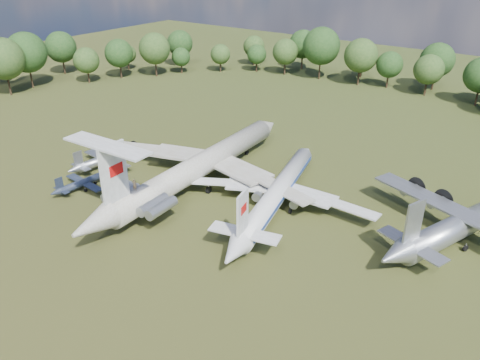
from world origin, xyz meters
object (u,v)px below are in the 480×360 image
Objects in this scene: tu104_jet at (277,196)px; small_prop_northwest at (105,161)px; an12_transport at (458,229)px; person_on_il62 at (135,185)px; il62_airliner at (201,169)px; small_prop_west at (82,184)px.

small_prop_northwest is (-35.93, -6.25, -0.96)m from tu104_jet.
person_on_il62 reaches higher than an12_transport.
an12_transport is at bearing 7.32° from il62_airliner.
an12_transport reaches higher than small_prop_west.
il62_airliner reaches higher than small_prop_west.
person_on_il62 is (-41.83, -23.66, 4.48)m from an12_transport.
an12_transport is at bearing 15.67° from small_prop_northwest.
il62_airliner is 21.26m from small_prop_west.
il62_airliner reaches higher than small_prop_northwest.
il62_airliner is 15.93m from tu104_jet.
an12_transport is (26.68, 6.83, 0.04)m from tu104_jet.
tu104_jet reaches higher than small_prop_northwest.
person_on_il62 is (0.75, -16.16, 3.85)m from il62_airliner.
small_prop_northwest is at bearing -46.65° from person_on_il62.
small_prop_west is at bearing -59.61° from small_prop_northwest.
il62_airliner is at bearing 46.66° from small_prop_west.
person_on_il62 reaches higher than il62_airliner.
an12_transport reaches higher than tu104_jet.
tu104_jet is 36.48m from small_prop_northwest.
tu104_jet is at bearing -145.33° from an12_transport.
small_prop_west is (-15.76, -14.13, -1.93)m from il62_airliner.
il62_airliner reaches higher than an12_transport.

